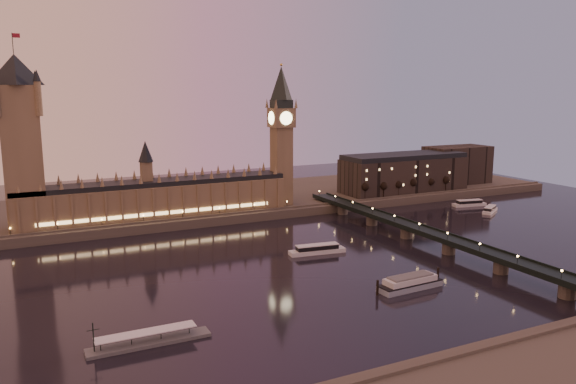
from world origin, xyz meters
name	(u,v)px	position (x,y,z in m)	size (l,w,h in m)	color
ground	(288,266)	(0.00, 0.00, 0.00)	(700.00, 700.00, 0.00)	black
far_embankment	(231,201)	(30.00, 165.00, 3.00)	(560.00, 130.00, 6.00)	#423D35
palace_of_westminster	(156,194)	(-40.12, 120.99, 21.71)	(180.00, 26.62, 52.00)	brown
victoria_tower	(20,133)	(-120.00, 121.00, 65.79)	(31.68, 31.68, 118.00)	brown
big_ben	(281,127)	(53.99, 120.99, 63.95)	(17.68, 17.68, 104.00)	brown
westminster_bridge	(426,236)	(91.61, 0.00, 5.52)	(13.20, 260.00, 15.30)	black
city_block	(422,170)	(194.94, 130.93, 22.24)	(155.00, 45.00, 34.00)	black
bare_tree_0	(364,189)	(120.33, 109.00, 14.80)	(5.80, 5.80, 11.79)	black
bare_tree_1	(381,187)	(136.58, 109.00, 14.80)	(5.80, 5.80, 11.79)	black
bare_tree_2	(398,186)	(152.82, 109.00, 14.80)	(5.80, 5.80, 11.79)	black
bare_tree_3	(414,184)	(169.07, 109.00, 14.80)	(5.80, 5.80, 11.79)	black
bare_tree_4	(430,183)	(185.31, 109.00, 14.80)	(5.80, 5.80, 11.79)	black
bare_tree_5	(445,181)	(201.56, 109.00, 14.80)	(5.80, 5.80, 11.79)	black
cruise_boat_a	(317,249)	(25.49, 14.10, 2.29)	(33.15, 11.02, 5.20)	silver
cruise_boat_b	(469,203)	(197.99, 75.56, 2.22)	(28.15, 11.89, 5.05)	silver
cruise_boat_c	(490,209)	(195.67, 51.61, 2.01)	(22.67, 17.34, 4.57)	silver
moored_barge	(410,283)	(36.55, -54.93, 2.93)	(37.80, 11.03, 6.94)	#899BAF
pontoon_pier	(149,341)	(-85.52, -59.62, 1.29)	(44.72, 7.45, 11.93)	#595B5E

